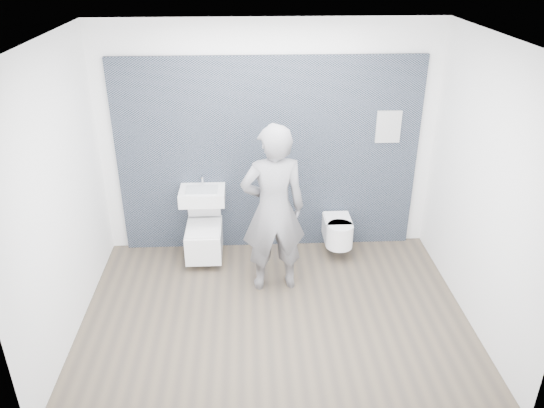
{
  "coord_description": "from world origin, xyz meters",
  "views": [
    {
      "loc": [
        -0.25,
        -4.47,
        3.52
      ],
      "look_at": [
        0.0,
        0.6,
        1.0
      ],
      "focal_mm": 35.0,
      "sensor_mm": 36.0,
      "label": 1
    }
  ],
  "objects_px": {
    "washbasin": "(202,195)",
    "visitor": "(273,210)",
    "toilet_square": "(204,238)",
    "toilet_rounded": "(338,231)"
  },
  "relations": [
    {
      "from": "washbasin",
      "to": "toilet_rounded",
      "type": "height_order",
      "value": "washbasin"
    },
    {
      "from": "washbasin",
      "to": "visitor",
      "type": "bearing_deg",
      "value": -40.85
    },
    {
      "from": "washbasin",
      "to": "toilet_square",
      "type": "bearing_deg",
      "value": -90.0
    },
    {
      "from": "toilet_square",
      "to": "visitor",
      "type": "bearing_deg",
      "value": -36.53
    },
    {
      "from": "toilet_square",
      "to": "visitor",
      "type": "height_order",
      "value": "visitor"
    },
    {
      "from": "washbasin",
      "to": "toilet_square",
      "type": "height_order",
      "value": "washbasin"
    },
    {
      "from": "toilet_square",
      "to": "visitor",
      "type": "xyz_separation_m",
      "value": [
        0.81,
        -0.6,
        0.67
      ]
    },
    {
      "from": "toilet_square",
      "to": "toilet_rounded",
      "type": "xyz_separation_m",
      "value": [
        1.64,
        0.02,
        0.04
      ]
    },
    {
      "from": "washbasin",
      "to": "toilet_square",
      "type": "relative_size",
      "value": 0.66
    },
    {
      "from": "toilet_rounded",
      "to": "washbasin",
      "type": "bearing_deg",
      "value": 177.21
    }
  ]
}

